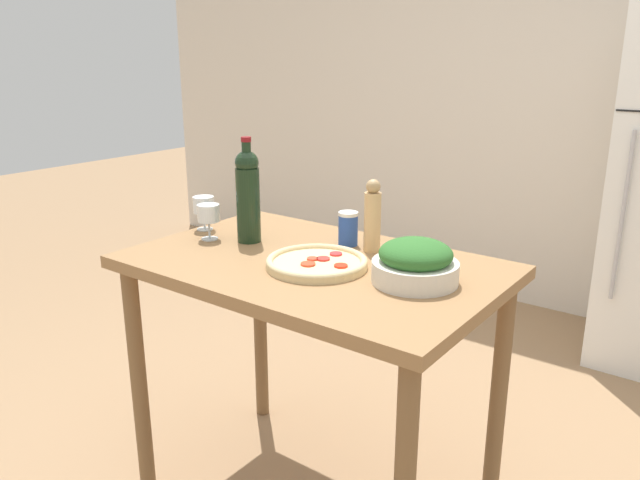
{
  "coord_description": "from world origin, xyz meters",
  "views": [
    {
      "loc": [
        1.15,
        -1.5,
        1.56
      ],
      "look_at": [
        0.0,
        0.04,
        0.98
      ],
      "focal_mm": 35.0,
      "sensor_mm": 36.0,
      "label": 1
    }
  ],
  "objects": [
    {
      "name": "salt_canister",
      "position": [
        -0.01,
        0.21,
        0.98
      ],
      "size": [
        0.07,
        0.07,
        0.12
      ],
      "color": "#284CA3",
      "rests_on": "prep_counter"
    },
    {
      "name": "pepper_mill",
      "position": [
        0.1,
        0.2,
        1.04
      ],
      "size": [
        0.06,
        0.06,
        0.25
      ],
      "color": "tan",
      "rests_on": "prep_counter"
    },
    {
      "name": "wall_back",
      "position": [
        0.0,
        2.31,
        1.3
      ],
      "size": [
        6.4,
        0.06,
        2.6
      ],
      "color": "silver",
      "rests_on": "ground_plane"
    },
    {
      "name": "prep_counter",
      "position": [
        0.0,
        0.0,
        0.79
      ],
      "size": [
        1.18,
        0.76,
        0.92
      ],
      "color": "olive",
      "rests_on": "ground_plane"
    },
    {
      "name": "wine_bottle",
      "position": [
        -0.31,
        0.04,
        1.09
      ],
      "size": [
        0.08,
        0.08,
        0.37
      ],
      "color": "black",
      "rests_on": "prep_counter"
    },
    {
      "name": "salad_bowl",
      "position": [
        0.35,
        0.02,
        0.98
      ],
      "size": [
        0.25,
        0.25,
        0.13
      ],
      "color": "silver",
      "rests_on": "prep_counter"
    },
    {
      "name": "homemade_pizza",
      "position": [
        0.05,
        -0.04,
        0.93
      ],
      "size": [
        0.32,
        0.32,
        0.03
      ],
      "color": "#DBC189",
      "rests_on": "prep_counter"
    },
    {
      "name": "wine_glass_far",
      "position": [
        -0.55,
        0.04,
        1.01
      ],
      "size": [
        0.08,
        0.08,
        0.13
      ],
      "color": "silver",
      "rests_on": "prep_counter"
    },
    {
      "name": "wine_glass_near",
      "position": [
        -0.44,
        -0.03,
        1.01
      ],
      "size": [
        0.08,
        0.08,
        0.13
      ],
      "color": "silver",
      "rests_on": "prep_counter"
    }
  ]
}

